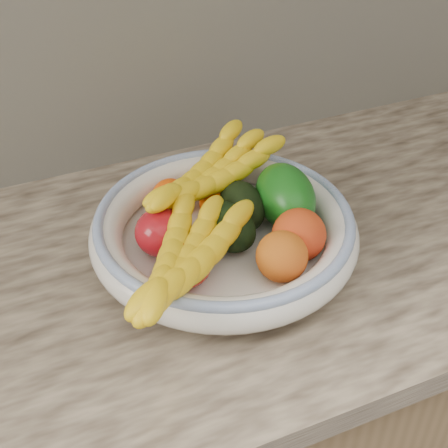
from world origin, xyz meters
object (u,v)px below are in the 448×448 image
at_px(fruit_bowl, 224,230).
at_px(banana_bunch_back, 210,179).
at_px(green_mango, 285,196).
at_px(banana_bunch_front, 184,264).

distance_m(fruit_bowl, banana_bunch_back, 0.09).
height_order(fruit_bowl, banana_bunch_back, banana_bunch_back).
distance_m(green_mango, banana_bunch_front, 0.21).
bearing_deg(banana_bunch_front, fruit_bowl, -6.24).
xyz_separation_m(fruit_bowl, banana_bunch_front, (-0.09, -0.08, 0.03)).
bearing_deg(fruit_bowl, banana_bunch_front, -137.50).
xyz_separation_m(green_mango, banana_bunch_front, (-0.19, -0.09, 0.01)).
relative_size(fruit_bowl, banana_bunch_back, 1.37).
xyz_separation_m(fruit_bowl, banana_bunch_back, (0.01, 0.08, 0.04)).
distance_m(banana_bunch_back, banana_bunch_front, 0.19).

